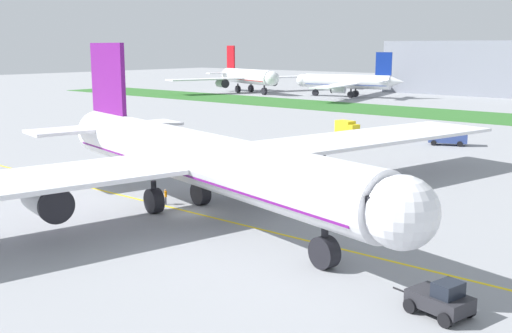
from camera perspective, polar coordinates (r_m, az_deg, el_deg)
name	(u,v)px	position (r m, az deg, el deg)	size (l,w,h in m)	color
ground_plane	(190,213)	(61.65, -6.07, -4.26)	(600.00, 600.00, 0.00)	gray
apron_taxi_line	(192,212)	(61.78, -5.94, -4.22)	(280.00, 0.36, 0.01)	yellow
airliner_foreground	(192,158)	(59.80, -5.93, 0.79)	(54.94, 89.41, 16.57)	white
pushback_tug	(441,299)	(40.12, 16.68, -11.64)	(5.58, 3.34, 2.28)	#26262B
ground_crew_wingwalker_port	(166,195)	(64.98, -8.32, -2.62)	(0.49, 0.45, 1.63)	black
ground_crew_wingwalker_starboard	(286,192)	(65.46, 2.75, -2.34)	(0.28, 0.62, 1.76)	black
service_truck_baggage_loader	(449,136)	(107.58, 17.31, 2.72)	(6.53, 4.47, 2.93)	#33478C
service_truck_catering_van	(347,128)	(113.41, 8.39, 3.50)	(4.79, 3.18, 2.93)	yellow
parked_airliner_far_left	(247,77)	(220.93, -0.84, 8.26)	(37.32, 57.47, 16.43)	white
parked_airliner_far_centre	(348,82)	(203.20, 8.49, 7.71)	(35.76, 55.56, 14.37)	white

